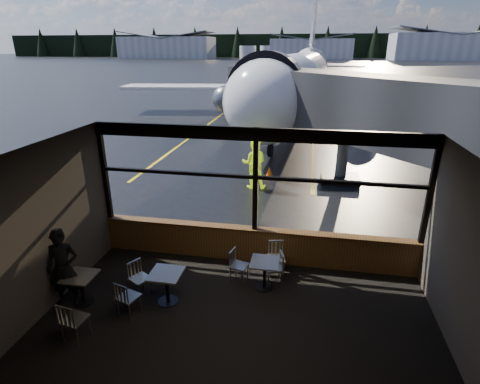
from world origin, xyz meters
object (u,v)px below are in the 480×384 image
(chair_near_w, at_px, (239,266))
(ground_crew, at_px, (254,163))
(cafe_table_near, at_px, (264,275))
(chair_near_n, at_px, (276,259))
(cafe_table_left, at_px, (82,289))
(chair_mid_w, at_px, (140,279))
(jet_bridge, at_px, (377,131))
(cafe_table_mid, at_px, (167,288))
(passenger, at_px, (63,268))
(airliner, at_px, (299,45))
(chair_near_e, at_px, (274,268))
(chair_mid_s, at_px, (128,297))
(chair_left_s, at_px, (75,320))
(cone_nose, at_px, (269,172))

(chair_near_w, bearing_deg, ground_crew, -160.97)
(cafe_table_near, xyz_separation_m, chair_near_n, (0.22, 0.62, 0.07))
(cafe_table_left, relative_size, ground_crew, 0.35)
(cafe_table_left, height_order, chair_mid_w, chair_mid_w)
(jet_bridge, relative_size, cafe_table_mid, 15.03)
(cafe_table_mid, distance_m, chair_near_n, 2.69)
(cafe_table_near, height_order, passenger, passenger)
(airliner, xyz_separation_m, jet_bridge, (3.55, -16.52, -2.97))
(chair_near_e, height_order, passenger, passenger)
(cafe_table_mid, height_order, chair_near_n, chair_near_n)
(chair_mid_w, bearing_deg, chair_mid_s, 34.27)
(airliner, relative_size, chair_mid_s, 42.38)
(cafe_table_mid, bearing_deg, chair_mid_s, -140.54)
(chair_near_n, bearing_deg, chair_left_s, 27.18)
(chair_near_n, bearing_deg, airliner, -100.65)
(jet_bridge, relative_size, chair_near_e, 13.87)
(cafe_table_left, xyz_separation_m, chair_near_n, (4.02, 1.88, 0.07))
(jet_bridge, bearing_deg, cafe_table_near, -115.73)
(airliner, relative_size, cafe_table_mid, 47.63)
(chair_near_e, distance_m, chair_near_n, 0.39)
(chair_mid_s, xyz_separation_m, chair_mid_w, (-0.05, 0.67, -0.01))
(chair_left_s, height_order, ground_crew, ground_crew)
(cafe_table_left, height_order, chair_near_e, chair_near_e)
(cafe_table_near, bearing_deg, cafe_table_left, -161.71)
(cafe_table_near, bearing_deg, chair_left_s, -145.61)
(jet_bridge, relative_size, ground_crew, 5.65)
(chair_near_w, height_order, chair_left_s, chair_left_s)
(airliner, bearing_deg, chair_mid_w, -92.05)
(cafe_table_left, xyz_separation_m, ground_crew, (2.58, 7.84, 0.64))
(cafe_table_near, relative_size, passenger, 0.39)
(cafe_table_left, relative_size, chair_left_s, 0.79)
(chair_near_n, height_order, chair_mid_w, chair_near_n)
(ground_crew, bearing_deg, chair_mid_s, 74.83)
(chair_near_e, xyz_separation_m, chair_mid_s, (-2.83, -1.65, 0.02))
(cafe_table_mid, bearing_deg, cafe_table_near, 24.24)
(passenger, bearing_deg, chair_near_w, 4.86)
(chair_near_e, distance_m, chair_left_s, 4.30)
(cone_nose, bearing_deg, passenger, -110.02)
(airliner, height_order, passenger, airliner)
(chair_near_e, bearing_deg, cafe_table_near, 121.92)
(chair_mid_s, bearing_deg, passenger, -166.45)
(cafe_table_left, height_order, passenger, passenger)
(chair_mid_s, bearing_deg, ground_crew, 97.20)
(chair_near_w, xyz_separation_m, chair_left_s, (-2.69, -2.44, 0.04))
(cafe_table_left, xyz_separation_m, chair_near_e, (4.00, 1.48, 0.06))
(chair_left_s, relative_size, passenger, 0.50)
(chair_near_e, distance_m, ground_crew, 6.53)
(jet_bridge, distance_m, cafe_table_near, 7.66)
(jet_bridge, xyz_separation_m, cafe_table_mid, (-5.21, -7.55, -2.06))
(chair_near_n, distance_m, chair_mid_s, 3.51)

